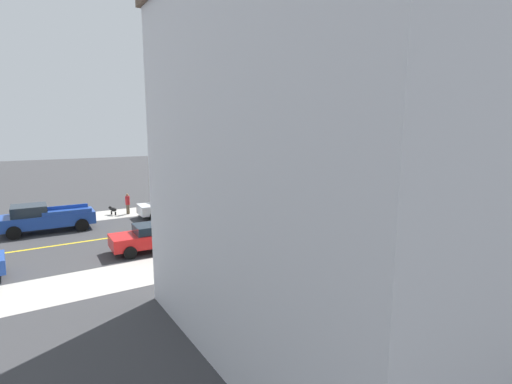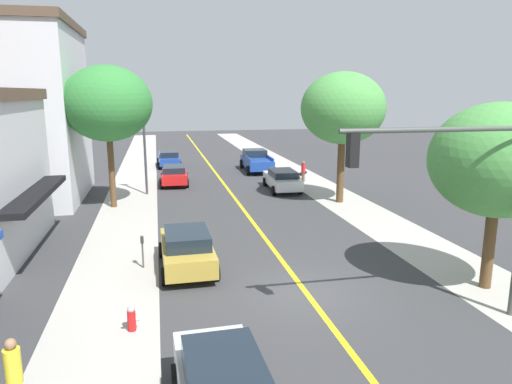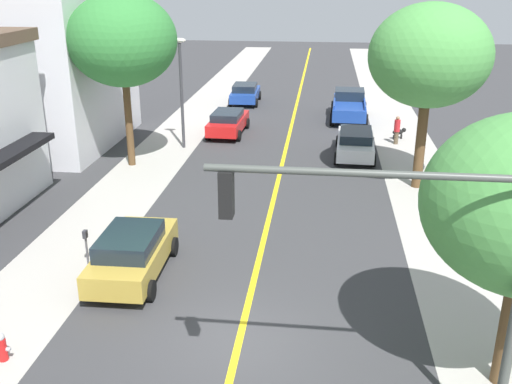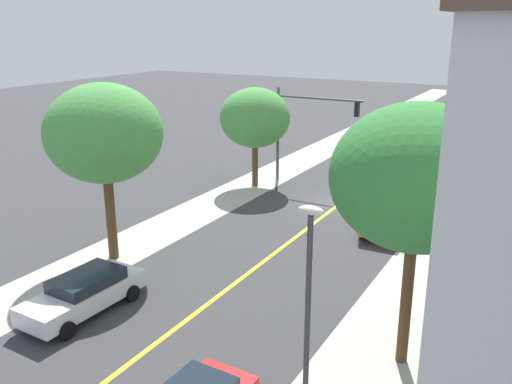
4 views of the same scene
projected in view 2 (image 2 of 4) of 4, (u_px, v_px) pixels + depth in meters
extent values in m
plane|color=#38383A|center=(306.00, 292.00, 16.08)|extent=(140.00, 140.00, 0.00)
cube|color=#ADA8A0|center=(106.00, 310.00, 14.75)|extent=(3.28, 126.00, 0.01)
cube|color=#ADA8A0|center=(475.00, 277.00, 17.41)|extent=(3.28, 126.00, 0.01)
cube|color=yellow|center=(306.00, 292.00, 16.08)|extent=(0.20, 126.00, 0.00)
cube|color=black|center=(37.00, 194.00, 19.32)|extent=(0.97, 7.64, 0.24)
cylinder|color=brown|center=(489.00, 249.00, 16.23)|extent=(0.39, 0.39, 2.82)
ellipsoid|color=#4C9947|center=(498.00, 160.00, 15.59)|extent=(4.53, 4.53, 3.85)
cylinder|color=brown|center=(112.00, 172.00, 27.66)|extent=(0.36, 0.36, 4.19)
ellipsoid|color=#337F38|center=(107.00, 104.00, 26.82)|extent=(5.11, 5.11, 4.34)
cylinder|color=brown|center=(341.00, 171.00, 28.94)|extent=(0.44, 0.44, 3.90)
ellipsoid|color=#4C9947|center=(343.00, 108.00, 28.14)|extent=(5.09, 5.09, 4.33)
cylinder|color=red|center=(132.00, 321.00, 13.45)|extent=(0.24, 0.24, 0.60)
sphere|color=#B2B2B7|center=(131.00, 309.00, 13.37)|extent=(0.22, 0.22, 0.22)
cylinder|color=#B2B2B7|center=(125.00, 321.00, 13.41)|extent=(0.10, 0.10, 0.10)
cylinder|color=#B2B2B7|center=(138.00, 319.00, 13.48)|extent=(0.10, 0.10, 0.10)
cylinder|color=#4C4C51|center=(143.00, 255.00, 18.23)|extent=(0.07, 0.07, 1.02)
cube|color=#2D2D33|center=(142.00, 240.00, 18.10)|extent=(0.12, 0.18, 0.26)
cylinder|color=#474C47|center=(441.00, 130.00, 12.69)|extent=(5.85, 0.14, 0.14)
cube|color=black|center=(353.00, 150.00, 12.28)|extent=(0.26, 0.32, 0.90)
sphere|color=red|center=(353.00, 139.00, 12.22)|extent=(0.20, 0.20, 0.20)
sphere|color=yellow|center=(353.00, 150.00, 12.28)|extent=(0.20, 0.20, 0.20)
sphere|color=green|center=(352.00, 162.00, 12.35)|extent=(0.20, 0.20, 0.20)
cylinder|color=#38383D|center=(145.00, 153.00, 31.02)|extent=(0.16, 0.16, 5.61)
ellipsoid|color=silver|center=(143.00, 108.00, 30.41)|extent=(0.70, 0.36, 0.24)
cube|color=red|center=(174.00, 176.00, 34.84)|extent=(1.95, 4.49, 0.66)
cube|color=#19232D|center=(174.00, 169.00, 34.51)|extent=(1.66, 2.45, 0.43)
cylinder|color=black|center=(163.00, 177.00, 36.17)|extent=(0.24, 0.65, 0.64)
cylinder|color=black|center=(186.00, 176.00, 36.47)|extent=(0.24, 0.65, 0.64)
cylinder|color=black|center=(162.00, 184.00, 33.35)|extent=(0.24, 0.65, 0.64)
cylinder|color=black|center=(187.00, 183.00, 33.65)|extent=(0.24, 0.65, 0.64)
cube|color=#19232D|center=(225.00, 373.00, 9.13)|extent=(1.57, 2.40, 0.57)
cylinder|color=black|center=(176.00, 378.00, 10.72)|extent=(0.24, 0.65, 0.64)
cylinder|color=black|center=(249.00, 368.00, 11.12)|extent=(0.24, 0.65, 0.64)
cube|color=#B29338|center=(187.00, 251.00, 18.18)|extent=(1.94, 4.49, 0.72)
cube|color=#19232D|center=(187.00, 238.00, 17.84)|extent=(1.68, 2.44, 0.52)
cylinder|color=black|center=(162.00, 250.00, 19.45)|extent=(0.23, 0.64, 0.64)
cylinder|color=black|center=(206.00, 247.00, 19.86)|extent=(0.23, 0.64, 0.64)
cylinder|color=black|center=(164.00, 276.00, 16.65)|extent=(0.23, 0.64, 0.64)
cylinder|color=black|center=(216.00, 272.00, 17.06)|extent=(0.23, 0.64, 0.64)
cube|color=#1E429E|center=(169.00, 160.00, 43.19)|extent=(1.95, 4.16, 0.64)
cube|color=#19232D|center=(169.00, 154.00, 42.88)|extent=(1.68, 2.26, 0.48)
cylinder|color=black|center=(158.00, 161.00, 44.35)|extent=(0.24, 0.65, 0.64)
cylinder|color=black|center=(178.00, 161.00, 44.76)|extent=(0.24, 0.65, 0.64)
cylinder|color=black|center=(159.00, 166.00, 41.76)|extent=(0.24, 0.65, 0.64)
cylinder|color=black|center=(180.00, 165.00, 42.18)|extent=(0.24, 0.65, 0.64)
cube|color=silver|center=(282.00, 181.00, 32.82)|extent=(2.01, 4.86, 0.69)
cube|color=#19232D|center=(283.00, 173.00, 32.47)|extent=(1.71, 2.65, 0.45)
cylinder|color=black|center=(265.00, 182.00, 34.26)|extent=(0.24, 0.65, 0.64)
cylinder|color=black|center=(289.00, 181.00, 34.57)|extent=(0.24, 0.65, 0.64)
cylinder|color=black|center=(274.00, 190.00, 31.22)|extent=(0.24, 0.65, 0.64)
cylinder|color=black|center=(300.00, 190.00, 31.52)|extent=(0.24, 0.65, 0.64)
cube|color=#1E429E|center=(257.00, 162.00, 40.61)|extent=(2.21, 5.46, 0.77)
cube|color=#19232D|center=(255.00, 153.00, 41.40)|extent=(1.95, 2.00, 0.62)
cube|color=#1E429E|center=(248.00, 158.00, 39.30)|extent=(0.18, 2.81, 0.24)
cube|color=#1E429E|center=(270.00, 158.00, 39.64)|extent=(0.18, 2.81, 0.24)
cylinder|color=black|center=(242.00, 164.00, 42.28)|extent=(0.30, 0.81, 0.80)
cylinder|color=black|center=(264.00, 163.00, 42.64)|extent=(0.30, 0.81, 0.80)
cylinder|color=black|center=(248.00, 170.00, 38.74)|extent=(0.30, 0.81, 0.80)
cylinder|color=black|center=(273.00, 170.00, 39.11)|extent=(0.30, 0.81, 0.80)
cylinder|color=brown|center=(303.00, 177.00, 35.88)|extent=(0.25, 0.25, 0.72)
cylinder|color=red|center=(303.00, 168.00, 35.74)|extent=(0.33, 0.33, 0.66)
sphere|color=#936B4C|center=(304.00, 163.00, 35.65)|extent=(0.20, 0.20, 0.20)
cylinder|color=yellow|center=(13.00, 366.00, 9.64)|extent=(0.34, 0.34, 0.76)
sphere|color=#936B4C|center=(10.00, 344.00, 9.53)|extent=(0.24, 0.24, 0.24)
ellipsoid|color=black|center=(302.00, 174.00, 36.90)|extent=(0.75, 0.55, 0.30)
sphere|color=black|center=(305.00, 172.00, 37.10)|extent=(0.24, 0.24, 0.24)
cylinder|color=black|center=(304.00, 177.00, 37.10)|extent=(0.11, 0.11, 0.28)
cylinder|color=black|center=(299.00, 178.00, 36.83)|extent=(0.11, 0.11, 0.28)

